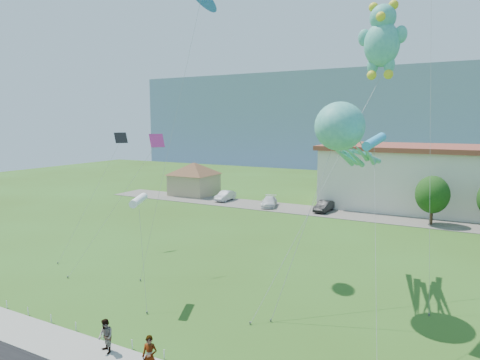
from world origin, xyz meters
name	(u,v)px	position (x,y,z in m)	size (l,w,h in m)	color
ground	(165,342)	(0.00, 0.00, 0.00)	(160.00, 160.00, 0.00)	#314F16
parking_strip	(343,214)	(0.00, 35.00, 0.03)	(70.00, 6.00, 0.06)	#59544C
hill_ridge	(420,118)	(0.00, 120.00, 12.50)	(160.00, 50.00, 25.00)	#7593A1
pavilion	(194,176)	(-24.00, 38.00, 3.02)	(9.20, 9.20, 5.00)	tan
rope_fence	(148,349)	(0.00, -1.30, 0.25)	(26.05, 0.05, 0.50)	white
tree_near	(432,195)	(10.00, 34.00, 3.39)	(3.60, 3.60, 5.47)	#3F2B19
pedestrian_left	(150,356)	(1.41, -2.81, 1.04)	(0.69, 0.45, 1.88)	gray
pedestrian_right	(106,336)	(-1.77, -2.27, 0.94)	(0.82, 0.64, 1.68)	gray
parked_car_silver	(225,196)	(-17.18, 35.83, 0.74)	(1.45, 4.15, 1.37)	#AAABB1
parked_car_white	(269,202)	(-9.84, 34.82, 0.71)	(1.81, 4.45, 1.29)	silver
parked_car_black	(324,206)	(-2.41, 35.11, 0.74)	(1.45, 4.16, 1.37)	black
octopus_kite	(345,138)	(6.38, 10.08, 10.26)	(3.98, 11.07, 12.43)	teal
teddy_bear_kite	(382,39)	(7.42, 15.15, 16.95)	(6.10, 12.45, 19.42)	teal
small_kite_white	(139,201)	(-4.62, 3.58, 6.39)	(1.97, 2.64, 6.87)	white
small_kite_cyan	(374,143)	(8.70, 7.23, 10.11)	(2.20, 8.21, 10.64)	#30A4D8
small_kite_pink	(147,155)	(-8.28, 8.81, 8.74)	(4.76, 6.17, 10.27)	#EC348C
small_kite_blue	(199,3)	(-5.29, 11.68, 20.09)	(2.57, 6.56, 21.34)	blue
small_kite_black	(115,150)	(-14.81, 12.06, 8.71)	(1.29, 7.82, 10.24)	black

